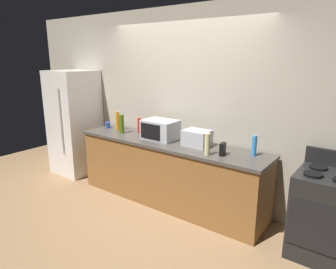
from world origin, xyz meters
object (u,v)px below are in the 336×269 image
object	(u,v)px
stove_range	(324,215)
microwave	(160,130)
cordless_phone	(223,149)
bottle_hot_sauce	(139,126)
toaster_oven	(197,138)
mug_blue	(108,125)
refrigerator	(75,122)
bottle_hand_soap	(207,144)
bottle_spray_cleaner	(254,146)
bottle_olive_oil	(122,124)
bottle_dish_soap	(117,121)

from	to	relation	value
stove_range	microwave	size ratio (longest dim) A/B	2.25
cordless_phone	bottle_hot_sauce	xyz separation A→B (m)	(-1.51, 0.22, 0.04)
bottle_hot_sauce	toaster_oven	bearing A→B (deg)	-4.22
stove_range	mug_blue	bearing A→B (deg)	178.90
refrigerator	cordless_phone	bearing A→B (deg)	-1.69
toaster_oven	bottle_hot_sauce	size ratio (longest dim) A/B	1.52
bottle_hand_soap	toaster_oven	bearing A→B (deg)	139.88
microwave	toaster_oven	world-z (taller)	microwave
toaster_oven	refrigerator	bearing A→B (deg)	-178.60
bottle_spray_cleaner	bottle_hot_sauce	bearing A→B (deg)	179.16
refrigerator	bottle_spray_cleaner	size ratio (longest dim) A/B	7.36
stove_range	toaster_oven	world-z (taller)	toaster_oven
refrigerator	bottle_olive_oil	bearing A→B (deg)	-1.71
stove_range	microwave	bearing A→B (deg)	178.73
bottle_dish_soap	bottle_spray_cleaner	xyz separation A→B (m)	(2.20, 0.06, -0.02)
refrigerator	cordless_phone	size ratio (longest dim) A/B	12.00
cordless_phone	refrigerator	bearing A→B (deg)	168.94
refrigerator	bottle_dish_soap	size ratio (longest dim) A/B	6.13
bottle_hand_soap	bottle_hot_sauce	bearing A→B (deg)	166.56
cordless_phone	mug_blue	world-z (taller)	cordless_phone
bottle_hand_soap	bottle_spray_cleaner	xyz separation A→B (m)	(0.46, 0.30, -0.01)
bottle_dish_soap	mug_blue	distance (m)	0.26
cordless_phone	bottle_olive_oil	distance (m)	1.72
bottle_hand_soap	bottle_spray_cleaner	distance (m)	0.54
refrigerator	toaster_oven	size ratio (longest dim) A/B	5.29
microwave	cordless_phone	size ratio (longest dim) A/B	3.20
toaster_oven	bottle_olive_oil	size ratio (longest dim) A/B	1.20
microwave	bottle_dish_soap	xyz separation A→B (m)	(-0.85, 0.00, 0.01)
refrigerator	mug_blue	bearing A→B (deg)	4.60
bottle_spray_cleaner	refrigerator	bearing A→B (deg)	-178.00
microwave	bottle_hand_soap	world-z (taller)	microwave
bottle_dish_soap	bottle_hot_sauce	bearing A→B (deg)	13.19
bottle_hand_soap	refrigerator	bearing A→B (deg)	176.15
bottle_hot_sauce	mug_blue	world-z (taller)	bottle_hot_sauce
cordless_phone	bottle_hot_sauce	bearing A→B (deg)	162.16
stove_range	bottle_dish_soap	size ratio (longest dim) A/B	3.68
stove_range	bottle_spray_cleaner	world-z (taller)	bottle_spray_cleaner
toaster_oven	stove_range	bearing A→B (deg)	-2.19
cordless_phone	bottle_dish_soap	distance (m)	1.90
bottle_hot_sauce	mug_blue	bearing A→B (deg)	-173.05
stove_range	mug_blue	distance (m)	3.31
bottle_dish_soap	bottle_spray_cleaner	distance (m)	2.20
toaster_oven	mug_blue	world-z (taller)	toaster_oven
microwave	bottle_hand_soap	xyz separation A→B (m)	(0.89, -0.23, -0.00)
toaster_oven	bottle_olive_oil	bearing A→B (deg)	-175.67
refrigerator	bottle_hot_sauce	distance (m)	1.42
bottle_spray_cleaner	stove_range	bearing A→B (deg)	-7.72
refrigerator	bottle_dish_soap	world-z (taller)	refrigerator
microwave	bottle_olive_oil	xyz separation A→B (m)	(-0.68, -0.08, 0.01)
bottle_hot_sauce	cordless_phone	bearing A→B (deg)	-8.47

